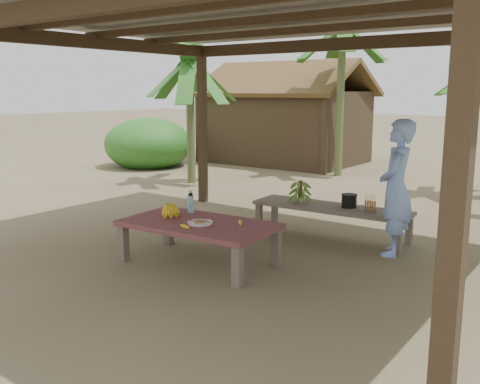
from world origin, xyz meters
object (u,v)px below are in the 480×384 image
Objects in this scene: water_flask at (191,203)px; plate at (200,223)px; cooking_pot at (349,201)px; work_table at (199,227)px; woman at (396,188)px; bench at (331,210)px; ripe_banana_bunch at (168,209)px.

plate is at bearing -38.69° from water_flask.
work_table is at bearing -116.17° from cooking_pot.
plate is 2.27m from cooking_pot.
woman reaches higher than work_table.
woman is (1.75, 1.70, 0.41)m from work_table.
work_table is 0.14m from plate.
work_table is at bearing 139.82° from plate.
bench is at bearing -114.66° from woman.
cooking_pot is (0.90, 2.09, 0.02)m from plate.
water_flask is at bearing 68.37° from ripe_banana_bunch.
plate is (-0.67, -2.01, 0.12)m from bench.
plate is 0.63m from water_flask.
work_table is 2.47m from woman.
woman is (0.99, -0.24, 0.45)m from bench.
plate is at bearing -8.78° from ripe_banana_bunch.
plate is 0.17× the size of woman.
water_flask is 1.42× the size of cooking_pot.
ripe_banana_bunch is at bearing -111.63° from water_flask.
woman is (2.14, 1.38, 0.23)m from water_flask.
woman reaches higher than plate.
ripe_banana_bunch is 1.37× the size of cooking_pot.
bench is 1.31× the size of woman.
water_flask is at bearing 141.31° from plate.
bench is 2.12m from plate.
woman is at bearing 46.81° from plate.
ripe_banana_bunch is 0.97× the size of water_flask.
ripe_banana_bunch is (-1.26, -1.92, 0.19)m from bench.
water_flask reaches higher than bench.
water_flask is at bearing 137.94° from work_table.
water_flask is (-0.40, 0.31, 0.19)m from work_table.
plate is at bearing -43.89° from work_table.
ripe_banana_bunch is at bearing -125.78° from bench.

